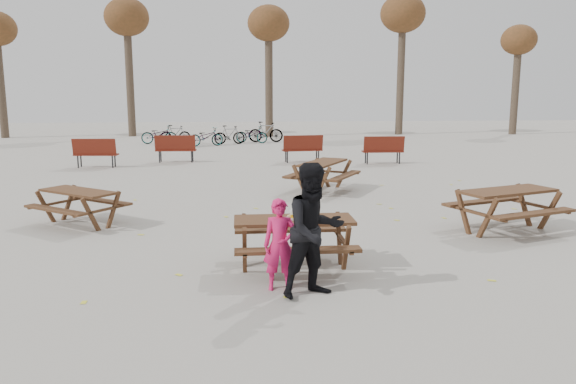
{
  "coord_description": "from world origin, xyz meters",
  "views": [
    {
      "loc": [
        -0.82,
        -8.21,
        2.69
      ],
      "look_at": [
        0.0,
        1.0,
        1.0
      ],
      "focal_mm": 35.0,
      "sensor_mm": 36.0,
      "label": 1
    }
  ],
  "objects": [
    {
      "name": "ground",
      "position": [
        0.0,
        0.0,
        0.0
      ],
      "size": [
        80.0,
        80.0,
        0.0
      ],
      "primitive_type": "plane",
      "color": "gray",
      "rests_on": "ground"
    },
    {
      "name": "main_picnic_table",
      "position": [
        0.0,
        0.0,
        0.59
      ],
      "size": [
        1.8,
        1.45,
        0.78
      ],
      "color": "#381F14",
      "rests_on": "ground"
    },
    {
      "name": "food_tray",
      "position": [
        -0.04,
        -0.08,
        0.79
      ],
      "size": [
        0.18,
        0.11,
        0.03
      ],
      "primitive_type": "cube",
      "color": "white",
      "rests_on": "main_picnic_table"
    },
    {
      "name": "bread_roll",
      "position": [
        -0.04,
        -0.08,
        0.83
      ],
      "size": [
        0.14,
        0.06,
        0.05
      ],
      "primitive_type": "ellipsoid",
      "color": "tan",
      "rests_on": "food_tray"
    },
    {
      "name": "soda_bottle",
      "position": [
        -0.03,
        -0.08,
        0.85
      ],
      "size": [
        0.07,
        0.07,
        0.17
      ],
      "color": "silver",
      "rests_on": "main_picnic_table"
    },
    {
      "name": "child",
      "position": [
        -0.28,
        -0.91,
        0.63
      ],
      "size": [
        0.47,
        0.32,
        1.26
      ],
      "primitive_type": "imported",
      "rotation": [
        0.0,
        0.0,
        -0.05
      ],
      "color": "#DA1B5D",
      "rests_on": "ground"
    },
    {
      "name": "adult",
      "position": [
        0.15,
        -1.19,
        0.89
      ],
      "size": [
        1.06,
        0.95,
        1.77
      ],
      "primitive_type": "imported",
      "rotation": [
        0.0,
        0.0,
        0.4
      ],
      "color": "black",
      "rests_on": "ground"
    },
    {
      "name": "picnic_table_east",
      "position": [
        4.29,
        1.88,
        0.41
      ],
      "size": [
        2.3,
        2.08,
        0.81
      ],
      "primitive_type": null,
      "rotation": [
        0.0,
        0.0,
        0.35
      ],
      "color": "#381F14",
      "rests_on": "ground"
    },
    {
      "name": "picnic_table_north",
      "position": [
        -4.02,
        3.14,
        0.35
      ],
      "size": [
        2.11,
        2.05,
        0.71
      ],
      "primitive_type": null,
      "rotation": [
        0.0,
        0.0,
        -0.65
      ],
      "color": "#381F14",
      "rests_on": "ground"
    },
    {
      "name": "picnic_table_far",
      "position": [
        1.42,
        6.44,
        0.4
      ],
      "size": [
        2.25,
        2.38,
        0.81
      ],
      "primitive_type": null,
      "rotation": [
        0.0,
        0.0,
        1.04
      ],
      "color": "#381F14",
      "rests_on": "ground"
    },
    {
      "name": "park_bench_row",
      "position": [
        -0.72,
        12.41,
        0.52
      ],
      "size": [
        11.84,
        1.8,
        1.03
      ],
      "color": "maroon",
      "rests_on": "ground"
    },
    {
      "name": "bicycle_row",
      "position": [
        -1.95,
        20.35,
        0.47
      ],
      "size": [
        7.2,
        2.71,
        1.07
      ],
      "color": "black",
      "rests_on": "ground"
    },
    {
      "name": "tree_row",
      "position": [
        0.9,
        25.15,
        6.19
      ],
      "size": [
        32.17,
        3.52,
        8.26
      ],
      "color": "#382B21",
      "rests_on": "ground"
    },
    {
      "name": "fallen_leaves",
      "position": [
        0.5,
        2.5,
        0.0
      ],
      "size": [
        11.0,
        11.0,
        0.01
      ],
      "primitive_type": null,
      "color": "gold",
      "rests_on": "ground"
    }
  ]
}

